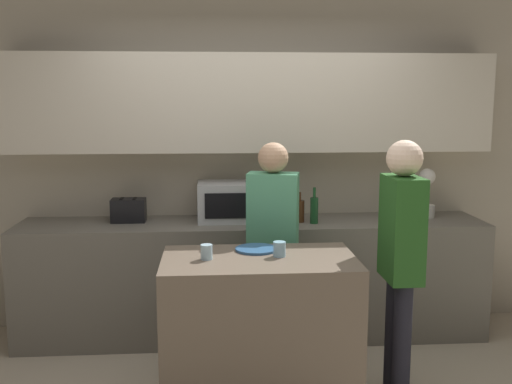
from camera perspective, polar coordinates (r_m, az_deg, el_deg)
back_wall at (r=4.83m, az=-0.54°, el=5.06°), size 6.40×0.40×2.70m
back_counter at (r=4.76m, az=-0.31°, el=-8.25°), size 3.60×0.62×0.92m
kitchen_island at (r=3.68m, az=0.30°, el=-13.35°), size 1.14×0.66×0.94m
microwave at (r=4.68m, az=-2.36°, el=-0.90°), size 0.52×0.39×0.30m
toaster at (r=4.73m, az=-12.04°, el=-1.71°), size 0.26×0.16×0.18m
potted_plant at (r=4.97m, az=15.93°, el=-0.09°), size 0.14×0.14×0.39m
bottle_0 at (r=4.67m, az=2.61°, el=-1.68°), size 0.09×0.09×0.23m
bottle_1 at (r=4.63m, az=4.13°, el=-1.78°), size 0.08×0.08×0.23m
bottle_2 at (r=4.58m, az=5.56°, el=-1.68°), size 0.06×0.06×0.28m
plate_on_island at (r=3.69m, az=0.04°, el=-5.46°), size 0.26×0.26×0.01m
cup_0 at (r=3.54m, az=2.24°, el=-5.46°), size 0.07×0.07×0.09m
cup_1 at (r=3.49m, az=-4.74°, el=-5.72°), size 0.07×0.07×0.09m
person_left at (r=3.69m, az=13.65°, el=-5.46°), size 0.21×0.34×1.62m
person_center at (r=4.11m, az=1.61°, el=-4.24°), size 0.37×0.26×1.57m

